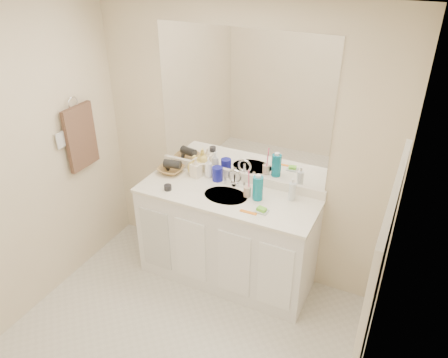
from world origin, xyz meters
The scene contains 27 objects.
ceiling centered at (0.00, 0.00, 2.40)m, with size 2.60×2.60×0.02m, color white.
wall_back centered at (0.00, 1.30, 1.20)m, with size 2.60×0.02×2.40m, color beige.
wall_left centered at (-1.30, 0.00, 1.20)m, with size 0.02×2.60×2.40m, color beige.
wall_right centered at (1.30, 0.00, 1.20)m, with size 0.02×2.60×2.40m, color beige.
vanity_cabinet centered at (0.00, 1.02, 0.42)m, with size 1.50×0.55×0.85m, color white.
countertop centered at (0.00, 1.02, 0.86)m, with size 1.52×0.57×0.03m, color white.
backsplash centered at (0.00, 1.29, 0.92)m, with size 1.52×0.03×0.08m, color white.
sink_basin centered at (0.00, 1.00, 0.87)m, with size 0.37×0.37×0.02m, color #B3AC9C.
faucet centered at (0.00, 1.18, 0.94)m, with size 0.02×0.02×0.11m, color silver.
mirror centered at (0.00, 1.29, 1.56)m, with size 1.48×0.01×1.20m, color white.
blue_mug centered at (-0.17, 1.20, 0.94)m, with size 0.09×0.09×0.13m, color navy.
tan_cup centered at (0.16, 1.08, 0.92)m, with size 0.06×0.06×0.08m, color beige.
toothbrush centered at (0.17, 1.08, 1.03)m, with size 0.01×0.01×0.20m, color #FF437E.
mouthwash_bottle centered at (0.25, 1.07, 0.98)m, with size 0.08×0.08×0.20m, color #0C7991.
clear_pump_bottle centered at (0.51, 1.18, 0.95)m, with size 0.06×0.06×0.15m, color white.
soap_dish centered at (0.35, 0.91, 0.89)m, with size 0.10×0.08×0.01m, color silver.
green_soap centered at (0.35, 0.91, 0.90)m, with size 0.07×0.05×0.02m, color #73DA35.
orange_comb centered at (0.27, 0.85, 0.88)m, with size 0.14×0.03×0.01m, color orange.
dark_jar centered at (-0.47, 0.88, 0.90)m, with size 0.06×0.06×0.04m, color black.
soap_bottle_white centered at (-0.27, 1.23, 0.97)m, with size 0.07×0.07×0.19m, color white.
soap_bottle_cream centered at (-0.37, 1.18, 0.97)m, with size 0.08×0.08×0.18m, color #FEEECF.
soap_bottle_yellow centered at (-0.40, 1.22, 0.97)m, with size 0.14×0.14×0.18m, color #F2D35E.
wicker_basket centered at (-0.61, 1.15, 0.91)m, with size 0.22×0.22×0.05m, color olive.
hair_dryer centered at (-0.59, 1.15, 0.97)m, with size 0.08×0.08×0.15m, color black.
towel_ring centered at (-1.27, 0.77, 1.55)m, with size 0.11×0.11×0.01m, color silver.
hand_towel centered at (-1.25, 0.77, 1.25)m, with size 0.04×0.32×0.55m, color #3B281F.
switch_plate centered at (-1.27, 0.57, 1.30)m, with size 0.01×0.09×0.13m, color silver.
Camera 1 is at (1.32, -1.74, 2.76)m, focal length 35.00 mm.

